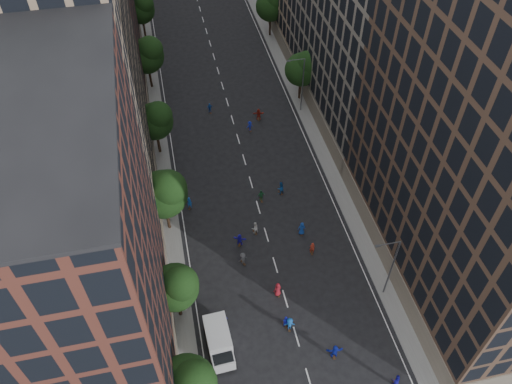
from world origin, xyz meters
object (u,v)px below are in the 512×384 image
streetlamp_near (390,265)px  skater_1 (285,321)px  streetlamp_far (301,82)px  cargo_van (219,341)px  skater_2 (396,380)px

streetlamp_near → skater_1: (-11.17, -1.56, -4.34)m
streetlamp_far → cargo_van: 40.14m
streetlamp_far → skater_1: 36.58m
streetlamp_near → streetlamp_far: size_ratio=1.00×
skater_2 → streetlamp_near: bearing=-82.7°
streetlamp_far → cargo_van: bearing=-117.0°
cargo_van → skater_1: bearing=5.9°
streetlamp_far → skater_1: bearing=-107.9°
streetlamp_near → cargo_van: (-18.17, -2.60, -3.73)m
skater_1 → streetlamp_near: bearing=171.4°
streetlamp_near → skater_2: size_ratio=5.43×
skater_1 → skater_2: skater_2 is taller
streetlamp_far → skater_2: bearing=-93.5°
skater_1 → skater_2: size_ratio=0.99×
streetlamp_near → skater_1: 12.09m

